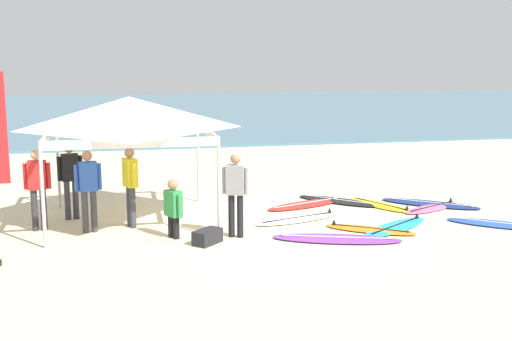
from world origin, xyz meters
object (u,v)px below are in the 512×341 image
surfboard_yellow (381,205)px  surfboard_purple (336,239)px  person_grey (236,189)px  gear_bag_near_tent (207,237)px  person_green (173,206)px  surfboard_black (339,201)px  surfboard_cyan (396,227)px  surfboard_orange (370,229)px  surfboard_pink (432,208)px  surfboard_navy (430,204)px  surfboard_white (298,219)px  canopy_tent (129,113)px  surfboard_blue (501,224)px  person_blue (88,186)px  person_red (38,184)px  person_yellow (130,182)px  person_black (70,176)px  surfboard_red (307,204)px

surfboard_yellow → surfboard_purple: bearing=-128.6°
person_grey → gear_bag_near_tent: size_ratio=2.85×
person_green → surfboard_black: bearing=28.2°
surfboard_cyan → surfboard_orange: bearing=-171.8°
surfboard_pink → surfboard_navy: 0.42m
surfboard_white → surfboard_black: size_ratio=1.10×
canopy_tent → surfboard_pink: canopy_tent is taller
surfboard_blue → person_blue: bearing=171.1°
surfboard_pink → surfboard_purple: same height
gear_bag_near_tent → person_green: bearing=137.2°
surfboard_navy → surfboard_white: bearing=-168.3°
surfboard_navy → person_green: person_green is taller
person_red → gear_bag_near_tent: 3.80m
person_yellow → person_red: (-1.88, 0.11, 0.00)m
surfboard_black → person_black: person_black is taller
surfboard_navy → person_black: size_ratio=1.33×
surfboard_yellow → surfboard_orange: 2.32m
surfboard_white → person_black: (-4.91, 1.16, 0.95)m
person_grey → person_blue: bearing=161.2°
surfboard_white → surfboard_black: (1.49, 1.50, -0.00)m
canopy_tent → surfboard_red: canopy_tent is taller
person_blue → person_red: bearing=160.9°
canopy_tent → person_green: size_ratio=2.88×
surfboard_yellow → surfboard_blue: (1.81, -2.23, -0.00)m
canopy_tent → surfboard_cyan: canopy_tent is taller
person_black → surfboard_yellow: bearing=-2.4°
canopy_tent → surfboard_blue: bearing=-14.8°
surfboard_pink → surfboard_purple: (-3.11, -2.03, -0.00)m
surfboard_purple → surfboard_black: bearing=69.7°
canopy_tent → person_black: 1.98m
person_red → gear_bag_near_tent: size_ratio=2.85×
surfboard_black → person_grey: person_grey is taller
surfboard_yellow → person_grey: size_ratio=1.16×
surfboard_navy → gear_bag_near_tent: (-5.80, -2.11, 0.10)m
surfboard_cyan → person_red: bearing=169.1°
surfboard_white → surfboard_purple: (0.31, -1.68, -0.00)m
canopy_tent → surfboard_red: size_ratio=1.46×
surfboard_white → surfboard_purple: same height
canopy_tent → person_yellow: 1.47m
person_green → surfboard_white: bearing=16.0°
surfboard_purple → person_yellow: bearing=154.4°
surfboard_cyan → person_grey: bearing=178.9°
surfboard_red → surfboard_navy: size_ratio=1.04×
person_yellow → surfboard_red: bearing=14.8°
person_yellow → canopy_tent: bearing=86.4°
surfboard_cyan → person_yellow: size_ratio=1.24×
surfboard_red → surfboard_white: size_ratio=1.07×
surfboard_blue → person_black: bearing=164.3°
surfboard_navy → surfboard_orange: bearing=-140.9°
surfboard_black → person_blue: size_ratio=1.18×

